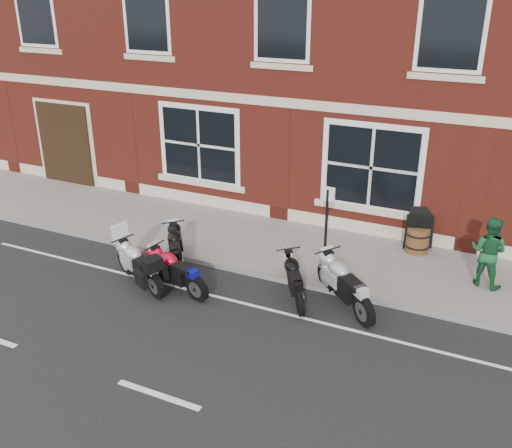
# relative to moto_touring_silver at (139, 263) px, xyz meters

# --- Properties ---
(ground) EXTENTS (80.00, 80.00, 0.00)m
(ground) POSITION_rel_moto_touring_silver_xyz_m (2.47, 0.02, -0.53)
(ground) COLOR black
(ground) RESTS_ON ground
(sidewalk) EXTENTS (30.00, 3.00, 0.12)m
(sidewalk) POSITION_rel_moto_touring_silver_xyz_m (2.47, 3.02, -0.47)
(sidewalk) COLOR slate
(sidewalk) RESTS_ON ground
(kerb) EXTENTS (30.00, 0.16, 0.12)m
(kerb) POSITION_rel_moto_touring_silver_xyz_m (2.47, 1.44, -0.47)
(kerb) COLOR slate
(kerb) RESTS_ON ground
(moto_touring_silver) EXTENTS (1.84, 1.01, 1.31)m
(moto_touring_silver) POSITION_rel_moto_touring_silver_xyz_m (0.00, 0.00, 0.00)
(moto_touring_silver) COLOR black
(moto_touring_silver) RESTS_ON ground
(moto_sport_red) EXTENTS (1.90, 0.66, 0.87)m
(moto_sport_red) POSITION_rel_moto_touring_silver_xyz_m (0.85, 0.13, -0.03)
(moto_sport_red) COLOR black
(moto_sport_red) RESTS_ON ground
(moto_sport_black) EXTENTS (1.17, 1.71, 0.88)m
(moto_sport_black) POSITION_rel_moto_touring_silver_xyz_m (0.35, 1.05, -0.03)
(moto_sport_black) COLOR black
(moto_sport_black) RESTS_ON ground
(moto_sport_silver) EXTENTS (1.68, 1.57, 0.97)m
(moto_sport_silver) POSITION_rel_moto_touring_silver_xyz_m (4.44, 1.05, 0.02)
(moto_sport_silver) COLOR black
(moto_sport_silver) RESTS_ON ground
(moto_naked_black) EXTENTS (1.07, 1.68, 0.85)m
(moto_naked_black) POSITION_rel_moto_touring_silver_xyz_m (3.38, 0.93, -0.05)
(moto_naked_black) COLOR black
(moto_naked_black) RESTS_ON ground
(pedestrian_right) EXTENTS (0.92, 0.80, 1.61)m
(pedestrian_right) POSITION_rel_moto_touring_silver_xyz_m (7.02, 3.00, 0.39)
(pedestrian_right) COLOR #164D28
(pedestrian_right) RESTS_ON sidewalk
(a_board_sign) EXTENTS (0.70, 0.55, 1.04)m
(a_board_sign) POSITION_rel_moto_touring_silver_xyz_m (5.37, 4.22, 0.10)
(a_board_sign) COLOR black
(a_board_sign) RESTS_ON sidewalk
(barrel_planter) EXTENTS (0.59, 0.59, 0.66)m
(barrel_planter) POSITION_rel_moto_touring_silver_xyz_m (5.37, 4.06, -0.08)
(barrel_planter) COLOR #523315
(barrel_planter) RESTS_ON sidewalk
(parking_sign) EXTENTS (0.32, 0.07, 2.28)m
(parking_sign) POSITION_rel_moto_touring_silver_xyz_m (3.79, 1.57, 0.90)
(parking_sign) COLOR black
(parking_sign) RESTS_ON sidewalk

